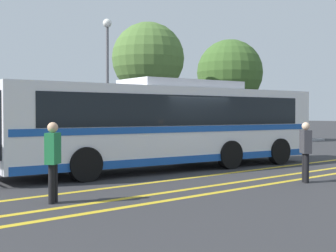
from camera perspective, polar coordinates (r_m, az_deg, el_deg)
ground_plane at (r=16.34m, az=1.85°, el=-5.32°), size 220.00×220.00×0.00m
lane_strip_0 at (r=14.93m, az=5.57°, el=-5.96°), size 32.03×0.20×0.01m
lane_strip_1 at (r=13.94m, az=10.12°, el=-6.51°), size 32.03×0.20×0.01m
lane_strip_2 at (r=13.44m, az=12.88°, el=-6.82°), size 32.03×0.20×0.01m
curb_strip at (r=21.31m, az=-10.50°, el=-3.56°), size 40.03×0.36×0.15m
transit_bus at (r=16.41m, az=0.04°, el=0.37°), size 12.52×3.83×3.12m
pedestrian_0 at (r=13.71m, az=16.43°, el=-2.62°), size 0.43×0.47×1.70m
pedestrian_1 at (r=10.42m, az=-13.86°, el=-3.68°), size 0.46×0.44×1.76m
street_lamp at (r=22.72m, az=-7.41°, el=7.34°), size 0.42×0.42×6.48m
tree_0 at (r=33.28m, az=7.55°, el=6.47°), size 4.61×4.61×7.16m
tree_1 at (r=29.34m, az=-2.44°, el=8.20°), size 4.49×4.49×7.63m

